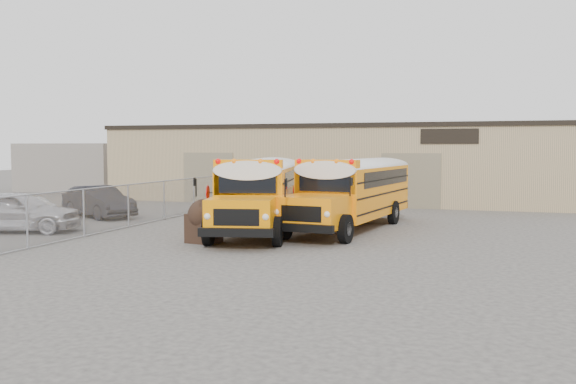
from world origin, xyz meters
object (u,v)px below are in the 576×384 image
(car_dark, at_px, (99,202))
(school_bus_right, at_px, (392,181))
(car_silver, at_px, (16,211))
(car_white, at_px, (32,211))
(tarp_bundle, at_px, (204,220))
(school_bus_left, at_px, (278,180))

(car_dark, bearing_deg, school_bus_right, -39.01)
(car_silver, bearing_deg, car_white, 8.38)
(car_silver, bearing_deg, tarp_bundle, -108.62)
(school_bus_left, distance_m, car_silver, 12.11)
(school_bus_right, bearing_deg, car_silver, -138.86)
(car_dark, bearing_deg, school_bus_left, -36.27)
(car_silver, xyz_separation_m, car_dark, (-0.10, 5.60, -0.09))
(car_white, bearing_deg, car_silver, -140.51)
(car_dark, bearing_deg, car_white, -166.44)
(car_dark, bearing_deg, car_silver, -151.53)
(tarp_bundle, bearing_deg, car_silver, 178.42)
(car_silver, height_order, car_white, car_silver)
(car_white, xyz_separation_m, car_dark, (0.87, 3.54, 0.14))
(tarp_bundle, xyz_separation_m, car_dark, (-8.27, 5.82, -0.04))
(school_bus_left, bearing_deg, car_white, -139.37)
(school_bus_left, height_order, car_silver, school_bus_left)
(school_bus_left, bearing_deg, car_silver, -128.89)
(school_bus_right, relative_size, car_silver, 2.08)
(car_white, bearing_deg, car_dark, 0.21)
(tarp_bundle, bearing_deg, school_bus_right, 67.59)
(school_bus_right, xyz_separation_m, car_dark, (-13.01, -5.68, -0.93))
(car_silver, relative_size, car_dark, 1.08)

